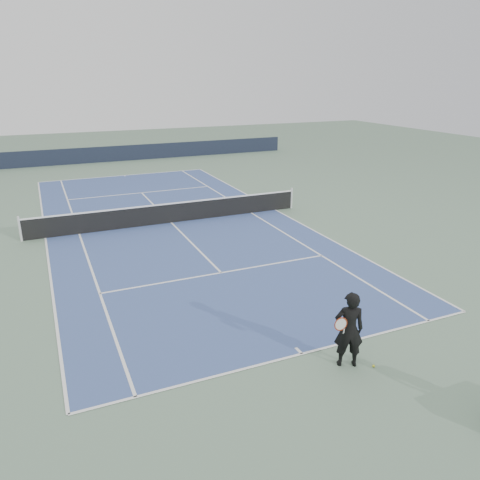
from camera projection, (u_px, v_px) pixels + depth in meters
name	position (u px, v px, depth m)	size (l,w,h in m)	color
ground	(171.00, 223.00, 21.83)	(80.00, 80.00, 0.00)	slate
court_surface	(171.00, 223.00, 21.83)	(10.97, 23.77, 0.01)	#394F87
tennis_net	(171.00, 213.00, 21.67)	(12.90, 0.10, 1.07)	silver
windscreen_far	(110.00, 154.00, 37.09)	(30.00, 0.25, 1.20)	black
tennis_player	(349.00, 329.00, 10.84)	(0.88, 0.75, 1.90)	black
tennis_ball	(374.00, 366.00, 11.04)	(0.07, 0.07, 0.07)	yellow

